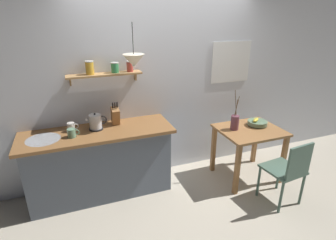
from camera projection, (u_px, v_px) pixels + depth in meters
The scene contains 13 objects.
ground_plane at pixel (181, 190), 3.70m from camera, with size 14.00×14.00×0.00m, color #BCB29E.
back_wall at pixel (178, 81), 3.83m from camera, with size 6.80×0.11×2.70m.
kitchen_counter at pixel (101, 162), 3.48m from camera, with size 1.83×0.63×0.91m.
wall_shelf at pixel (106, 71), 3.27m from camera, with size 0.90×0.20×0.29m.
dining_table at pixel (249, 138), 3.79m from camera, with size 0.85×0.71×0.76m.
dining_chair_near at pixel (288, 169), 3.27m from camera, with size 0.46×0.47×0.87m.
fruit_bowl at pixel (257, 123), 3.84m from camera, with size 0.27×0.27×0.11m.
twig_vase at pixel (235, 122), 3.70m from camera, with size 0.11×0.11×0.56m.
electric_kettle at pixel (96, 122), 3.31m from camera, with size 0.25×0.17×0.22m.
knife_block at pixel (115, 115), 3.45m from camera, with size 0.10×0.18×0.31m.
coffee_mug_by_sink at pixel (72, 133), 3.11m from camera, with size 0.14×0.09×0.10m.
coffee_mug_spare at pixel (71, 127), 3.27m from camera, with size 0.13×0.08×0.11m.
pendant_lamp at pixel (134, 60), 3.13m from camera, with size 0.26×0.26×0.49m.
Camera 1 is at (-1.25, -2.82, 2.26)m, focal length 28.98 mm.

